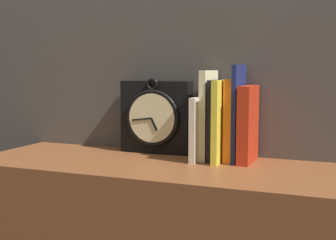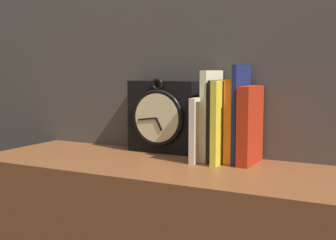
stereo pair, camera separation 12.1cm
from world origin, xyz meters
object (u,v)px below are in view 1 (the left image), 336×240
object	(u,v)px
book_slot0_cream	(201,128)
book_slot2_black	(217,120)
book_slot3_yellow	(222,121)
book_slot1_cream	(208,115)
clock	(156,117)
book_slot5_navy	(239,113)
book_slot4_orange	(232,120)
book_slot6_red	(248,124)

from	to	relation	value
book_slot0_cream	book_slot2_black	distance (m)	0.05
book_slot2_black	book_slot3_yellow	distance (m)	0.03
book_slot1_cream	book_slot0_cream	bearing A→B (deg)	-138.09
clock	book_slot2_black	distance (m)	0.20
book_slot3_yellow	book_slot5_navy	bearing A→B (deg)	22.72
clock	book_slot0_cream	bearing A→B (deg)	-16.35
book_slot1_cream	book_slot2_black	world-z (taller)	book_slot1_cream
book_slot1_cream	book_slot2_black	bearing A→B (deg)	-3.05
book_slot4_orange	book_slot6_red	xyz separation A→B (m)	(0.04, -0.01, -0.01)
book_slot2_black	book_slot4_orange	xyz separation A→B (m)	(0.04, 0.00, 0.00)
book_slot0_cream	book_slot3_yellow	size ratio (longest dim) A/B	0.79
book_slot0_cream	clock	bearing A→B (deg)	163.65
book_slot6_red	book_slot4_orange	bearing A→B (deg)	169.41
book_slot3_yellow	book_slot5_navy	xyz separation A→B (m)	(0.04, 0.02, 0.02)
book_slot6_red	clock	bearing A→B (deg)	172.78
book_slot1_cream	clock	bearing A→B (deg)	170.21
book_slot2_black	book_slot5_navy	xyz separation A→B (m)	(0.06, 0.00, 0.02)
book_slot0_cream	book_slot4_orange	size ratio (longest dim) A/B	0.78
clock	book_slot4_orange	xyz separation A→B (m)	(0.24, -0.03, 0.00)
clock	book_slot4_orange	distance (m)	0.24
book_slot3_yellow	book_slot1_cream	bearing A→B (deg)	158.29
book_slot4_orange	book_slot5_navy	world-z (taller)	book_slot5_navy
book_slot2_black	book_slot6_red	xyz separation A→B (m)	(0.09, -0.01, -0.01)
book_slot4_orange	book_slot1_cream	bearing A→B (deg)	-178.25
book_slot5_navy	book_slot6_red	xyz separation A→B (m)	(0.03, -0.01, -0.03)
clock	book_slot3_yellow	bearing A→B (deg)	-12.31
book_slot6_red	book_slot5_navy	bearing A→B (deg)	167.16
book_slot0_cream	book_slot4_orange	xyz separation A→B (m)	(0.08, 0.02, 0.02)
book_slot0_cream	book_slot1_cream	bearing A→B (deg)	41.91
clock	book_slot0_cream	xyz separation A→B (m)	(0.15, -0.05, -0.02)
book_slot3_yellow	book_slot4_orange	xyz separation A→B (m)	(0.02, 0.02, 0.00)
book_slot3_yellow	book_slot6_red	world-z (taller)	book_slot3_yellow
book_slot0_cream	book_slot1_cream	xyz separation A→B (m)	(0.02, 0.02, 0.04)
book_slot3_yellow	book_slot0_cream	bearing A→B (deg)	178.42
clock	book_slot6_red	distance (m)	0.29
book_slot5_navy	book_slot1_cream	bearing A→B (deg)	179.96
book_slot6_red	book_slot1_cream	bearing A→B (deg)	176.79
book_slot1_cream	book_slot5_navy	size ratio (longest dim) A/B	0.94
book_slot1_cream	book_slot5_navy	world-z (taller)	book_slot5_navy
book_slot2_black	book_slot3_yellow	bearing A→B (deg)	-39.31
book_slot5_navy	book_slot6_red	size ratio (longest dim) A/B	1.27
book_slot0_cream	book_slot4_orange	bearing A→B (deg)	11.78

